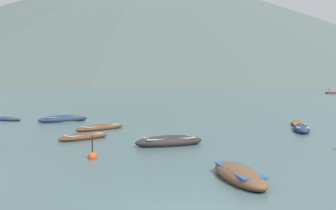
{
  "coord_description": "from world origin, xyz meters",
  "views": [
    {
      "loc": [
        -0.26,
        -8.28,
        3.16
      ],
      "look_at": [
        -1.16,
        38.93,
        0.65
      ],
      "focal_mm": 38.53,
      "sensor_mm": 36.0,
      "label": 1
    }
  ],
  "objects_px": {
    "rowboat_6": "(84,137)",
    "rowboat_7": "(297,123)",
    "rowboat_9": "(7,119)",
    "rowboat_0": "(169,141)",
    "rowboat_5": "(63,119)",
    "rowboat_1": "(301,128)",
    "rowboat_8": "(100,128)",
    "rowboat_4": "(239,175)",
    "mooring_buoy": "(92,156)"
  },
  "relations": [
    {
      "from": "rowboat_1",
      "to": "rowboat_4",
      "type": "xyz_separation_m",
      "value": [
        -6.7,
        -13.27,
        -0.01
      ]
    },
    {
      "from": "rowboat_4",
      "to": "rowboat_8",
      "type": "height_order",
      "value": "rowboat_4"
    },
    {
      "from": "rowboat_0",
      "to": "mooring_buoy",
      "type": "distance_m",
      "value": 4.83
    },
    {
      "from": "rowboat_8",
      "to": "rowboat_9",
      "type": "distance_m",
      "value": 11.9
    },
    {
      "from": "rowboat_4",
      "to": "rowboat_8",
      "type": "relative_size",
      "value": 1.0
    },
    {
      "from": "rowboat_8",
      "to": "mooring_buoy",
      "type": "relative_size",
      "value": 3.24
    },
    {
      "from": "rowboat_7",
      "to": "rowboat_8",
      "type": "distance_m",
      "value": 15.71
    },
    {
      "from": "rowboat_5",
      "to": "rowboat_0",
      "type": "bearing_deg",
      "value": -52.55
    },
    {
      "from": "rowboat_6",
      "to": "rowboat_7",
      "type": "xyz_separation_m",
      "value": [
        15.34,
        8.2,
        0.0
      ]
    },
    {
      "from": "rowboat_1",
      "to": "rowboat_9",
      "type": "height_order",
      "value": "rowboat_1"
    },
    {
      "from": "rowboat_0",
      "to": "rowboat_8",
      "type": "height_order",
      "value": "rowboat_0"
    },
    {
      "from": "rowboat_0",
      "to": "rowboat_9",
      "type": "xyz_separation_m",
      "value": [
        -14.98,
        13.32,
        -0.07
      ]
    },
    {
      "from": "rowboat_5",
      "to": "rowboat_7",
      "type": "distance_m",
      "value": 19.92
    },
    {
      "from": "rowboat_1",
      "to": "mooring_buoy",
      "type": "relative_size",
      "value": 3.73
    },
    {
      "from": "rowboat_8",
      "to": "mooring_buoy",
      "type": "xyz_separation_m",
      "value": [
        1.78,
        -10.25,
        -0.05
      ]
    },
    {
      "from": "rowboat_7",
      "to": "rowboat_9",
      "type": "bearing_deg",
      "value": 173.09
    },
    {
      "from": "mooring_buoy",
      "to": "rowboat_5",
      "type": "bearing_deg",
      "value": 111.37
    },
    {
      "from": "rowboat_0",
      "to": "rowboat_4",
      "type": "distance_m",
      "value": 7.4
    },
    {
      "from": "rowboat_6",
      "to": "rowboat_9",
      "type": "height_order",
      "value": "rowboat_6"
    },
    {
      "from": "rowboat_0",
      "to": "rowboat_9",
      "type": "height_order",
      "value": "rowboat_0"
    },
    {
      "from": "rowboat_0",
      "to": "rowboat_1",
      "type": "xyz_separation_m",
      "value": [
        9.16,
        6.29,
        -0.02
      ]
    },
    {
      "from": "rowboat_5",
      "to": "rowboat_6",
      "type": "distance_m",
      "value": 11.34
    },
    {
      "from": "rowboat_1",
      "to": "rowboat_6",
      "type": "height_order",
      "value": "rowboat_1"
    },
    {
      "from": "rowboat_8",
      "to": "rowboat_4",
      "type": "bearing_deg",
      "value": -61.18
    },
    {
      "from": "rowboat_9",
      "to": "mooring_buoy",
      "type": "bearing_deg",
      "value": -55.26
    },
    {
      "from": "rowboat_0",
      "to": "rowboat_9",
      "type": "bearing_deg",
      "value": 138.36
    },
    {
      "from": "rowboat_0",
      "to": "mooring_buoy",
      "type": "relative_size",
      "value": 3.48
    },
    {
      "from": "rowboat_1",
      "to": "rowboat_5",
      "type": "relative_size",
      "value": 0.99
    },
    {
      "from": "rowboat_1",
      "to": "rowboat_7",
      "type": "bearing_deg",
      "value": 75.01
    },
    {
      "from": "rowboat_6",
      "to": "rowboat_1",
      "type": "bearing_deg",
      "value": 16.5
    },
    {
      "from": "rowboat_1",
      "to": "rowboat_9",
      "type": "xyz_separation_m",
      "value": [
        -24.14,
        7.03,
        -0.05
      ]
    },
    {
      "from": "rowboat_1",
      "to": "mooring_buoy",
      "type": "distance_m",
      "value": 15.86
    },
    {
      "from": "rowboat_4",
      "to": "rowboat_9",
      "type": "distance_m",
      "value": 26.76
    },
    {
      "from": "rowboat_0",
      "to": "rowboat_5",
      "type": "height_order",
      "value": "rowboat_5"
    },
    {
      "from": "rowboat_5",
      "to": "rowboat_9",
      "type": "bearing_deg",
      "value": 171.26
    },
    {
      "from": "rowboat_6",
      "to": "rowboat_7",
      "type": "distance_m",
      "value": 17.39
    },
    {
      "from": "rowboat_4",
      "to": "rowboat_5",
      "type": "height_order",
      "value": "rowboat_5"
    },
    {
      "from": "rowboat_0",
      "to": "rowboat_6",
      "type": "bearing_deg",
      "value": 158.02
    },
    {
      "from": "rowboat_6",
      "to": "rowboat_7",
      "type": "bearing_deg",
      "value": 28.13
    },
    {
      "from": "rowboat_4",
      "to": "rowboat_8",
      "type": "xyz_separation_m",
      "value": [
        -7.54,
        13.7,
        -0.02
      ]
    },
    {
      "from": "rowboat_6",
      "to": "rowboat_9",
      "type": "distance_m",
      "value": 14.97
    },
    {
      "from": "rowboat_5",
      "to": "rowboat_8",
      "type": "distance_m",
      "value": 7.31
    },
    {
      "from": "rowboat_6",
      "to": "rowboat_4",
      "type": "bearing_deg",
      "value": -50.07
    },
    {
      "from": "mooring_buoy",
      "to": "rowboat_9",
      "type": "bearing_deg",
      "value": 124.74
    },
    {
      "from": "rowboat_4",
      "to": "rowboat_0",
      "type": "bearing_deg",
      "value": 109.41
    },
    {
      "from": "rowboat_5",
      "to": "rowboat_6",
      "type": "height_order",
      "value": "rowboat_5"
    },
    {
      "from": "rowboat_0",
      "to": "rowboat_9",
      "type": "distance_m",
      "value": 20.04
    },
    {
      "from": "rowboat_9",
      "to": "rowboat_6",
      "type": "bearing_deg",
      "value": -48.76
    },
    {
      "from": "rowboat_6",
      "to": "mooring_buoy",
      "type": "bearing_deg",
      "value": -72.02
    },
    {
      "from": "rowboat_1",
      "to": "mooring_buoy",
      "type": "height_order",
      "value": "mooring_buoy"
    }
  ]
}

